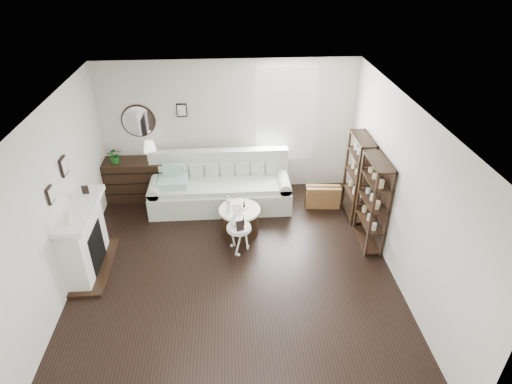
{
  "coord_description": "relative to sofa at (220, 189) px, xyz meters",
  "views": [
    {
      "loc": [
        -0.03,
        -5.19,
        4.62
      ],
      "look_at": [
        0.39,
        0.8,
        1.01
      ],
      "focal_mm": 30.0,
      "sensor_mm": 36.0,
      "label": 1
    }
  ],
  "objects": [
    {
      "name": "shelf_unit_near",
      "position": [
        2.55,
        -1.43,
        0.45
      ],
      "size": [
        0.3,
        0.8,
        1.6
      ],
      "color": "black",
      "rests_on": "ground"
    },
    {
      "name": "eiffel_ped",
      "position": [
        0.39,
        -1.48,
        0.24
      ],
      "size": [
        0.13,
        0.13,
        0.19
      ],
      "primitive_type": null,
      "rotation": [
        0.0,
        0.0,
        0.21
      ],
      "color": "black",
      "rests_on": "pedestal_table"
    },
    {
      "name": "suitcase",
      "position": [
        2.0,
        -0.24,
        -0.13
      ],
      "size": [
        0.68,
        0.28,
        0.44
      ],
      "primitive_type": "cube",
      "rotation": [
        0.0,
        0.0,
        -0.1
      ],
      "color": "brown",
      "rests_on": "ground"
    },
    {
      "name": "bottle_drum",
      "position": [
        0.16,
        -1.09,
        0.32
      ],
      "size": [
        0.07,
        0.07,
        0.32
      ],
      "primitive_type": "cylinder",
      "color": "silver",
      "rests_on": "drum_table"
    },
    {
      "name": "shelf_unit_far",
      "position": [
        2.55,
        -0.53,
        0.45
      ],
      "size": [
        0.3,
        0.8,
        1.6
      ],
      "color": "black",
      "rests_on": "ground"
    },
    {
      "name": "potted_plant",
      "position": [
        -2.0,
        0.33,
        0.64
      ],
      "size": [
        0.34,
        0.32,
        0.32
      ],
      "primitive_type": "imported",
      "rotation": [
        0.0,
        0.0,
        0.25
      ],
      "color": "#19571A",
      "rests_on": "dresser"
    },
    {
      "name": "eiffel_drum",
      "position": [
        0.43,
        -0.95,
        0.25
      ],
      "size": [
        0.11,
        0.11,
        0.18
      ],
      "primitive_type": null,
      "rotation": [
        0.0,
        0.0,
        0.14
      ],
      "color": "black",
      "rests_on": "drum_table"
    },
    {
      "name": "room",
      "position": [
        0.95,
        0.62,
        1.25
      ],
      "size": [
        5.5,
        5.5,
        5.5
      ],
      "color": "black",
      "rests_on": "ground"
    },
    {
      "name": "quilt",
      "position": [
        -0.89,
        -0.14,
        0.26
      ],
      "size": [
        0.56,
        0.46,
        0.14
      ],
      "primitive_type": "cube",
      "rotation": [
        0.0,
        0.0,
        -0.01
      ],
      "color": "#279163",
      "rests_on": "sofa"
    },
    {
      "name": "dresser",
      "position": [
        -1.69,
        0.39,
        0.06
      ],
      "size": [
        1.24,
        0.53,
        0.82
      ],
      "color": "black",
      "rests_on": "ground"
    },
    {
      "name": "card_frame_drum",
      "position": [
        0.29,
        -1.19,
        0.26
      ],
      "size": [
        0.16,
        0.08,
        0.2
      ],
      "primitive_type": "cube",
      "rotation": [
        -0.21,
        0.0,
        0.13
      ],
      "color": "white",
      "rests_on": "drum_table"
    },
    {
      "name": "pedestal_table",
      "position": [
        0.31,
        -1.5,
        0.1
      ],
      "size": [
        0.41,
        0.41,
        0.49
      ],
      "rotation": [
        0.0,
        0.0,
        -0.12
      ],
      "color": "white",
      "rests_on": "ground"
    },
    {
      "name": "drum_table",
      "position": [
        0.35,
        -1.0,
        -0.09
      ],
      "size": [
        0.73,
        0.73,
        0.51
      ],
      "rotation": [
        0.0,
        0.0,
        0.43
      ],
      "color": "black",
      "rests_on": "ground"
    },
    {
      "name": "card_frame_ped",
      "position": [
        0.33,
        -1.61,
        0.23
      ],
      "size": [
        0.14,
        0.09,
        0.17
      ],
      "primitive_type": "cube",
      "rotation": [
        -0.21,
        0.0,
        0.31
      ],
      "color": "black",
      "rests_on": "pedestal_table"
    },
    {
      "name": "sofa",
      "position": [
        0.0,
        0.0,
        0.0
      ],
      "size": [
        2.71,
        0.94,
        1.05
      ],
      "color": "#AEBAA5",
      "rests_on": "ground"
    },
    {
      "name": "flask_ped",
      "position": [
        0.24,
        -1.49,
        0.28
      ],
      "size": [
        0.14,
        0.14,
        0.26
      ],
      "primitive_type": null,
      "color": "silver",
      "rests_on": "pedestal_table"
    },
    {
      "name": "table_lamp",
      "position": [
        -1.33,
        0.39,
        0.68
      ],
      "size": [
        0.27,
        0.27,
        0.4
      ],
      "primitive_type": null,
      "rotation": [
        0.0,
        0.0,
        -0.07
      ],
      "color": "beige",
      "rests_on": "dresser"
    },
    {
      "name": "fireplace",
      "position": [
        -2.1,
        -1.78,
        0.19
      ],
      "size": [
        0.5,
        1.4,
        1.84
      ],
      "color": "white",
      "rests_on": "ground"
    }
  ]
}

